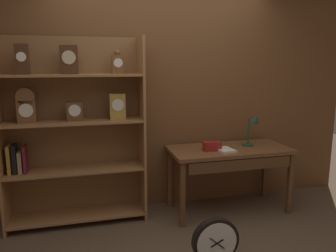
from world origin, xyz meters
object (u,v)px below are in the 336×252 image
at_px(bookshelf, 71,130).
at_px(round_clock_large, 215,243).
at_px(toolbox_small, 212,146).
at_px(workbench, 230,156).
at_px(open_repair_manual, 225,150).
at_px(desk_lamp, 253,126).

xyz_separation_m(bookshelf, round_clock_large, (1.14, -1.17, -0.78)).
xyz_separation_m(bookshelf, toolbox_small, (1.48, -0.22, -0.21)).
relative_size(workbench, toolbox_small, 7.23).
relative_size(bookshelf, round_clock_large, 4.44).
xyz_separation_m(workbench, open_repair_manual, (-0.10, -0.09, 0.10)).
bearing_deg(workbench, desk_lamp, 7.19).
bearing_deg(bookshelf, workbench, -6.50).
relative_size(bookshelf, workbench, 1.44).
distance_m(bookshelf, round_clock_large, 1.81).
bearing_deg(bookshelf, toolbox_small, -8.63).
bearing_deg(desk_lamp, workbench, -172.81).
xyz_separation_m(bookshelf, desk_lamp, (2.01, -0.16, -0.03)).
relative_size(workbench, round_clock_large, 3.09).
height_order(desk_lamp, round_clock_large, desk_lamp).
bearing_deg(round_clock_large, open_repair_manual, 62.19).
relative_size(bookshelf, desk_lamp, 5.08).
bearing_deg(desk_lamp, toolbox_small, -172.79).
distance_m(workbench, desk_lamp, 0.43).
xyz_separation_m(toolbox_small, open_repair_manual, (0.13, -0.06, -0.04)).
relative_size(desk_lamp, open_repair_manual, 1.75).
relative_size(desk_lamp, toolbox_small, 2.04).
bearing_deg(open_repair_manual, bookshelf, 163.06).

